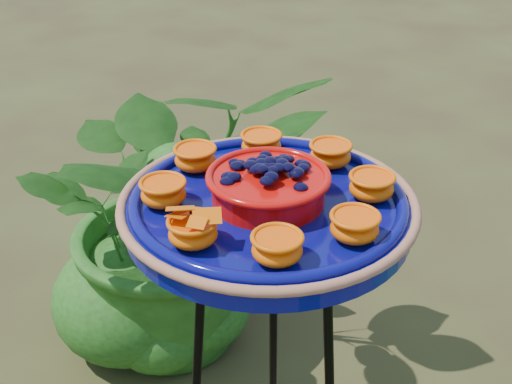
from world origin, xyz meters
The scene contains 2 objects.
feeder_dish centered at (-0.11, 0.12, 0.87)m, with size 0.54×0.54×0.10m.
shrub_back_left centered at (-0.66, 0.66, 0.43)m, with size 0.77×0.66×0.85m, color #1B4412.
Camera 1 is at (0.30, -0.68, 1.39)m, focal length 50.00 mm.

